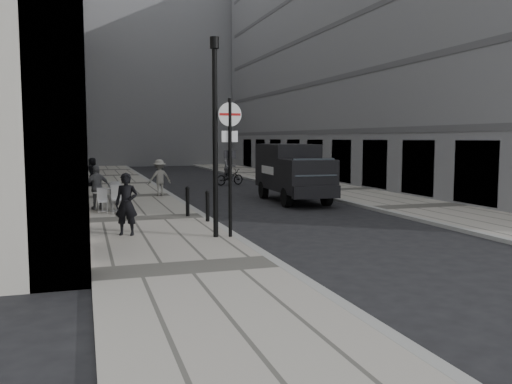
% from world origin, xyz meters
% --- Properties ---
extents(ground, '(120.00, 120.00, 0.00)m').
position_xyz_m(ground, '(0.00, 0.00, 0.00)').
color(ground, black).
rests_on(ground, ground).
extents(sidewalk, '(4.00, 60.00, 0.12)m').
position_xyz_m(sidewalk, '(-2.00, 18.00, 0.06)').
color(sidewalk, gray).
rests_on(sidewalk, ground).
extents(far_sidewalk, '(4.00, 60.00, 0.12)m').
position_xyz_m(far_sidewalk, '(9.00, 18.00, 0.06)').
color(far_sidewalk, gray).
rests_on(far_sidewalk, ground).
extents(building_left, '(4.00, 45.00, 18.00)m').
position_xyz_m(building_left, '(-6.00, 24.50, 9.00)').
color(building_left, beige).
rests_on(building_left, ground).
extents(building_right, '(6.00, 45.00, 20.00)m').
position_xyz_m(building_right, '(14.00, 24.50, 10.00)').
color(building_right, slate).
rests_on(building_right, ground).
extents(building_far, '(24.00, 16.00, 22.00)m').
position_xyz_m(building_far, '(1.50, 56.00, 11.00)').
color(building_far, slate).
rests_on(building_far, ground).
extents(walking_man, '(0.76, 0.63, 1.78)m').
position_xyz_m(walking_man, '(-2.95, 7.07, 1.01)').
color(walking_man, black).
rests_on(walking_man, sidewalk).
extents(sign_post, '(0.66, 0.10, 3.85)m').
position_xyz_m(sign_post, '(-0.20, 5.93, 2.58)').
color(sign_post, black).
rests_on(sign_post, sidewalk).
extents(lamppost, '(0.25, 0.25, 5.49)m').
position_xyz_m(lamppost, '(-0.60, 6.01, 3.17)').
color(lamppost, black).
rests_on(lamppost, sidewalk).
extents(bollard_near, '(0.13, 0.13, 0.99)m').
position_xyz_m(bollard_near, '(-0.60, 10.32, 0.61)').
color(bollard_near, black).
rests_on(bollard_near, sidewalk).
extents(bollard_far, '(0.13, 0.13, 0.96)m').
position_xyz_m(bollard_far, '(-0.19, 8.89, 0.60)').
color(bollard_far, black).
rests_on(bollard_far, sidewalk).
extents(panel_van, '(2.28, 5.63, 2.61)m').
position_xyz_m(panel_van, '(4.95, 14.32, 1.47)').
color(panel_van, black).
rests_on(panel_van, ground).
extents(cyclist, '(2.01, 1.21, 2.05)m').
position_xyz_m(cyclist, '(4.49, 23.63, 0.80)').
color(cyclist, black).
rests_on(cyclist, ground).
extents(pedestrian_a, '(1.09, 0.71, 1.72)m').
position_xyz_m(pedestrian_a, '(-3.60, 13.24, 0.98)').
color(pedestrian_a, slate).
rests_on(pedestrian_a, sidewalk).
extents(pedestrian_b, '(1.24, 0.86, 1.75)m').
position_xyz_m(pedestrian_b, '(-0.60, 17.66, 0.99)').
color(pedestrian_b, gray).
rests_on(pedestrian_b, sidewalk).
extents(pedestrian_c, '(0.96, 0.84, 1.65)m').
position_xyz_m(pedestrian_c, '(-3.60, 24.27, 0.94)').
color(pedestrian_c, black).
rests_on(pedestrian_c, sidewalk).
extents(cafe_table_near, '(0.80, 1.80, 1.02)m').
position_xyz_m(cafe_table_near, '(-2.93, 12.37, 0.64)').
color(cafe_table_near, '#A3A4A5').
rests_on(cafe_table_near, sidewalk).
extents(cafe_table_mid, '(0.68, 1.54, 0.88)m').
position_xyz_m(cafe_table_mid, '(-2.80, 15.23, 0.56)').
color(cafe_table_mid, '#A8A8AA').
rests_on(cafe_table_mid, sidewalk).
extents(cafe_table_far, '(0.66, 1.49, 0.85)m').
position_xyz_m(cafe_table_far, '(-3.45, 12.59, 0.55)').
color(cafe_table_far, silver).
rests_on(cafe_table_far, sidewalk).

